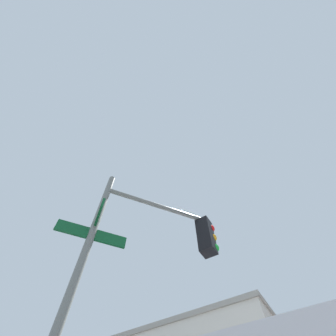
{
  "coord_description": "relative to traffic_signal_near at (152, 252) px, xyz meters",
  "views": [
    {
      "loc": [
        -4.79,
        -8.94,
        1.17
      ],
      "look_at": [
        -5.79,
        -7.35,
        4.2
      ],
      "focal_mm": 24.5,
      "sensor_mm": 36.0,
      "label": 1
    }
  ],
  "objects": [
    {
      "name": "traffic_signal_near",
      "position": [
        0.0,
        0.0,
        0.0
      ],
      "size": [
        1.82,
        2.42,
        5.22
      ],
      "color": "slate",
      "rests_on": "ground_plane"
    }
  ]
}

